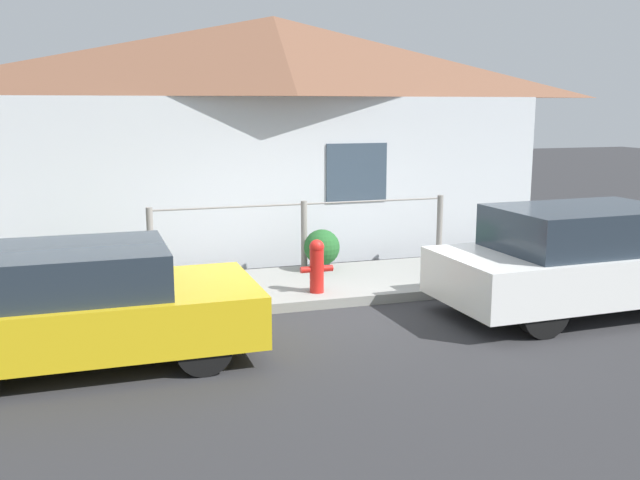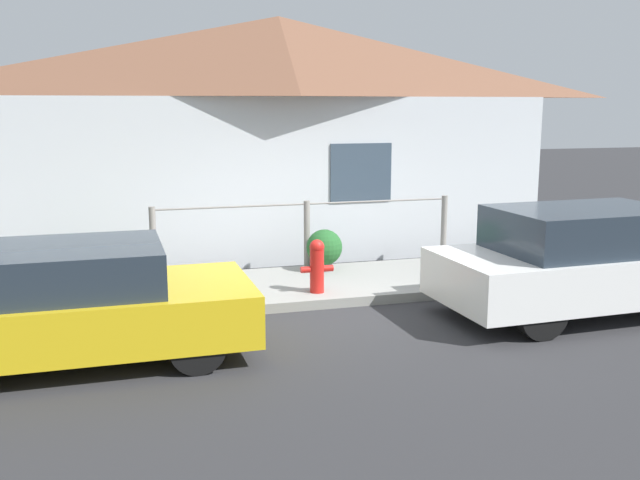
# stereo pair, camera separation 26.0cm
# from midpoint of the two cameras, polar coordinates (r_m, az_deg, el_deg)

# --- Properties ---
(ground_plane) EXTENTS (60.00, 60.00, 0.00)m
(ground_plane) POSITION_cam_midpoint_polar(r_m,az_deg,el_deg) (9.74, 1.19, -5.44)
(ground_plane) COLOR #2D2D30
(sidewalk) EXTENTS (24.00, 2.08, 0.14)m
(sidewalk) POSITION_cam_midpoint_polar(r_m,az_deg,el_deg) (10.68, -0.61, -3.60)
(sidewalk) COLOR gray
(sidewalk) RESTS_ON ground_plane
(house) EXTENTS (9.77, 2.23, 4.25)m
(house) POSITION_cam_midpoint_polar(r_m,az_deg,el_deg) (12.92, -4.19, 13.51)
(house) COLOR silver
(house) RESTS_ON ground_plane
(fence) EXTENTS (4.90, 0.10, 1.09)m
(fence) POSITION_cam_midpoint_polar(r_m,az_deg,el_deg) (11.38, -1.93, 0.73)
(fence) COLOR gray
(fence) RESTS_ON sidewalk
(car_left) EXTENTS (3.65, 1.80, 1.26)m
(car_left) POSITION_cam_midpoint_polar(r_m,az_deg,el_deg) (8.03, -19.44, -4.91)
(car_left) COLOR gold
(car_left) RESTS_ON ground_plane
(car_right) EXTENTS (4.25, 1.86, 1.41)m
(car_right) POSITION_cam_midpoint_polar(r_m,az_deg,el_deg) (10.04, 20.02, -1.45)
(car_right) COLOR white
(car_right) RESTS_ON ground_plane
(fire_hydrant) EXTENTS (0.46, 0.21, 0.75)m
(fire_hydrant) POSITION_cam_midpoint_polar(r_m,az_deg,el_deg) (9.91, -1.01, -2.00)
(fire_hydrant) COLOR red
(fire_hydrant) RESTS_ON sidewalk
(potted_plant_near_hydrant) EXTENTS (0.57, 0.57, 0.66)m
(potted_plant_near_hydrant) POSITION_cam_midpoint_polar(r_m,az_deg,el_deg) (11.23, -0.51, -0.67)
(potted_plant_near_hydrant) COLOR slate
(potted_plant_near_hydrant) RESTS_ON sidewalk
(potted_plant_by_fence) EXTENTS (0.43, 0.43, 0.51)m
(potted_plant_by_fence) POSITION_cam_midpoint_polar(r_m,az_deg,el_deg) (10.94, -20.32, -2.14)
(potted_plant_by_fence) COLOR #9E5638
(potted_plant_by_fence) RESTS_ON sidewalk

